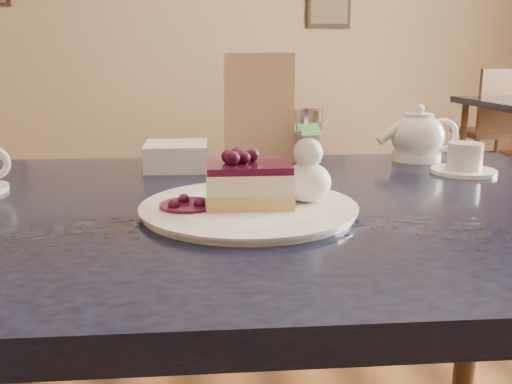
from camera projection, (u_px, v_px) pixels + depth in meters
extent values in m
cube|color=tan|center=(148.00, 8.00, 5.50)|extent=(8.00, 0.02, 3.00)
cube|color=black|center=(329.00, 0.00, 5.74)|extent=(0.45, 0.03, 0.55)
cube|color=#151936|center=(246.00, 216.00, 0.96)|extent=(1.41, 1.00, 0.04)
cylinder|color=#4B3120|center=(469.00, 325.00, 1.48)|extent=(0.06, 0.06, 0.79)
cylinder|color=white|center=(249.00, 209.00, 0.90)|extent=(0.33, 0.33, 0.01)
cube|color=#E8B184|center=(249.00, 197.00, 0.90)|extent=(0.14, 0.11, 0.02)
cube|color=silver|center=(249.00, 180.00, 0.89)|extent=(0.14, 0.10, 0.03)
cube|color=#310B1D|center=(249.00, 167.00, 0.89)|extent=(0.14, 0.10, 0.01)
ellipsoid|color=white|center=(307.00, 182.00, 0.91)|extent=(0.08, 0.08, 0.06)
cylinder|color=#310B1D|center=(188.00, 205.00, 0.89)|extent=(0.09, 0.09, 0.01)
cylinder|color=white|center=(464.00, 171.00, 1.20)|extent=(0.13, 0.13, 0.01)
cylinder|color=white|center=(465.00, 156.00, 1.19)|extent=(0.07, 0.07, 0.06)
ellipsoid|color=white|center=(418.00, 138.00, 1.33)|extent=(0.12, 0.12, 0.10)
cylinder|color=white|center=(419.00, 113.00, 1.31)|extent=(0.07, 0.07, 0.01)
cylinder|color=white|center=(384.00, 139.00, 1.31)|extent=(0.07, 0.02, 0.06)
cube|color=beige|center=(259.00, 109.00, 1.28)|extent=(0.16, 0.05, 0.25)
cylinder|color=white|center=(308.00, 143.00, 1.28)|extent=(0.06, 0.06, 0.09)
cylinder|color=silver|center=(308.00, 116.00, 1.27)|extent=(0.07, 0.07, 0.03)
cube|color=white|center=(176.00, 156.00, 1.23)|extent=(0.14, 0.14, 0.06)
cylinder|color=#4B3120|center=(461.00, 156.00, 4.04)|extent=(0.05, 0.05, 0.74)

